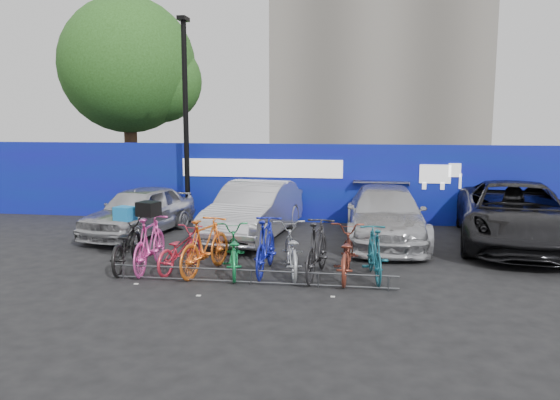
% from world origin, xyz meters
% --- Properties ---
extents(ground, '(100.00, 100.00, 0.00)m').
position_xyz_m(ground, '(0.00, 0.00, 0.00)').
color(ground, black).
rests_on(ground, ground).
extents(hoarding, '(22.00, 0.18, 2.40)m').
position_xyz_m(hoarding, '(0.01, 6.00, 1.20)').
color(hoarding, navy).
rests_on(hoarding, ground).
extents(tree, '(5.40, 5.20, 7.80)m').
position_xyz_m(tree, '(-6.77, 10.06, 5.07)').
color(tree, '#382314').
rests_on(tree, ground).
extents(lamppost, '(0.25, 0.50, 6.11)m').
position_xyz_m(lamppost, '(-3.20, 5.40, 3.27)').
color(lamppost, black).
rests_on(lamppost, ground).
extents(bike_rack, '(5.60, 0.03, 0.30)m').
position_xyz_m(bike_rack, '(-0.00, -0.60, 0.16)').
color(bike_rack, '#595B60').
rests_on(bike_rack, ground).
extents(car_0, '(2.34, 4.18, 1.34)m').
position_xyz_m(car_0, '(-3.92, 3.39, 0.67)').
color(car_0, '#B2B3B7').
rests_on(car_0, ground).
extents(car_1, '(2.14, 4.66, 1.48)m').
position_xyz_m(car_1, '(-0.75, 3.53, 0.74)').
color(car_1, '#B4B4B9').
rests_on(car_1, ground).
extents(car_2, '(2.07, 4.86, 1.40)m').
position_xyz_m(car_2, '(2.69, 3.56, 0.70)').
color(car_2, '#BBBCC0').
rests_on(car_2, ground).
extents(car_3, '(3.38, 6.02, 1.59)m').
position_xyz_m(car_3, '(5.87, 3.56, 0.79)').
color(car_3, black).
rests_on(car_3, ground).
extents(bike_0, '(0.95, 2.05, 1.04)m').
position_xyz_m(bike_0, '(-2.85, 0.15, 0.52)').
color(bike_0, black).
rests_on(bike_0, ground).
extents(bike_1, '(0.65, 1.96, 1.16)m').
position_xyz_m(bike_1, '(-2.29, 0.07, 0.58)').
color(bike_1, '#EA46A7').
rests_on(bike_1, ground).
extents(bike_2, '(0.94, 1.79, 0.89)m').
position_xyz_m(bike_2, '(-1.67, 0.16, 0.45)').
color(bike_2, '#CA293F').
rests_on(bike_2, ground).
extents(bike_3, '(1.00, 2.01, 1.17)m').
position_xyz_m(bike_3, '(-1.08, 0.04, 0.58)').
color(bike_3, orange).
rests_on(bike_3, ground).
extents(bike_4, '(1.09, 1.97, 0.98)m').
position_xyz_m(bike_4, '(-0.51, 0.06, 0.49)').
color(bike_4, '#147E3F').
rests_on(bike_4, ground).
extents(bike_5, '(0.57, 1.95, 1.17)m').
position_xyz_m(bike_5, '(0.14, 0.23, 0.58)').
color(bike_5, '#151DA3').
rests_on(bike_5, ground).
extents(bike_6, '(1.07, 2.04, 1.02)m').
position_xyz_m(bike_6, '(0.67, 0.23, 0.51)').
color(bike_6, '#999CA0').
rests_on(bike_6, ground).
extents(bike_7, '(0.79, 2.01, 1.18)m').
position_xyz_m(bike_7, '(1.21, 0.10, 0.59)').
color(bike_7, '#242326').
rests_on(bike_7, ground).
extents(bike_8, '(0.73, 1.96, 1.02)m').
position_xyz_m(bike_8, '(1.79, 0.12, 0.51)').
color(bike_8, maroon).
rests_on(bike_8, ground).
extents(bike_9, '(0.70, 1.82, 1.06)m').
position_xyz_m(bike_9, '(2.35, 0.12, 0.53)').
color(bike_9, '#175A6A').
rests_on(bike_9, ground).
extents(cargo_crate, '(0.48, 0.42, 0.29)m').
position_xyz_m(cargo_crate, '(-2.85, 0.15, 1.18)').
color(cargo_crate, '#1776C0').
rests_on(cargo_crate, bike_0).
extents(cargo_topcase, '(0.49, 0.46, 0.30)m').
position_xyz_m(cargo_topcase, '(-2.29, 0.07, 1.31)').
color(cargo_topcase, black).
rests_on(cargo_topcase, bike_1).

